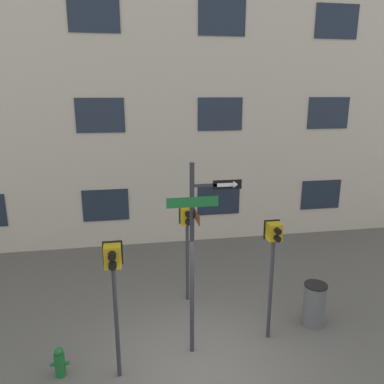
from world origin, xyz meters
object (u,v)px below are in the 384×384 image
Objects in this scene: pedestrian_signal_left at (114,275)px; pedestrian_signal_right at (273,250)px; pedestrian_signal_across at (187,227)px; fire_hydrant at (60,362)px; trash_bin at (314,304)px; street_sign_pole at (196,245)px.

pedestrian_signal_right is at bearing 10.92° from pedestrian_signal_left.
fire_hydrant is at bearing -141.14° from pedestrian_signal_across.
pedestrian_signal_left is 2.64× the size of trash_bin.
street_sign_pole is at bearing -174.15° from pedestrian_signal_right.
street_sign_pole is at bearing 5.54° from fire_hydrant.
pedestrian_signal_across is at bearing 85.86° from street_sign_pole.
pedestrian_signal_left is at bearing -9.90° from fire_hydrant.
pedestrian_signal_left reaches higher than pedestrian_signal_right.
trash_bin is (5.59, 0.71, 0.22)m from fire_hydrant.
trash_bin is at bearing 7.26° from fire_hydrant.
pedestrian_signal_right is at bearing 5.85° from street_sign_pole.
pedestrian_signal_across reaches higher than fire_hydrant.
pedestrian_signal_left reaches higher than trash_bin.
street_sign_pole is 3.47m from trash_bin.
street_sign_pole reaches higher than pedestrian_signal_right.
street_sign_pole is 3.44m from fire_hydrant.
street_sign_pole is 6.54× the size of fire_hydrant.
fire_hydrant is (-1.12, 0.20, -1.83)m from pedestrian_signal_left.
pedestrian_signal_across reaches higher than trash_bin.
pedestrian_signal_left is 1.06× the size of pedestrian_signal_across.
fire_hydrant is at bearing -172.74° from trash_bin.
trash_bin is at bearing -30.13° from pedestrian_signal_across.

